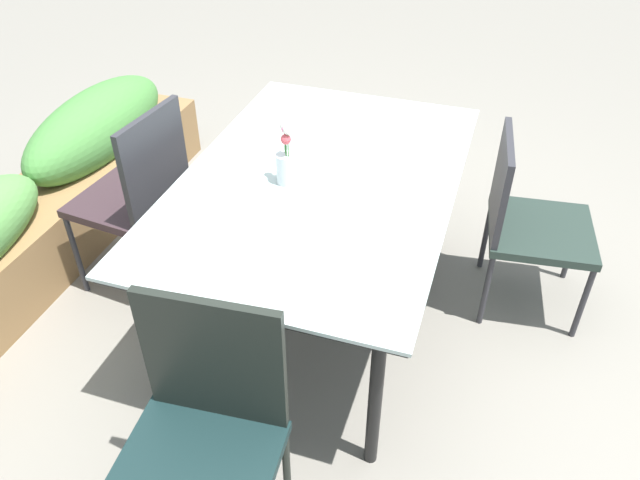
{
  "coord_description": "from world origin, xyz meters",
  "views": [
    {
      "loc": [
        -2.23,
        -0.72,
        2.19
      ],
      "look_at": [
        -0.07,
        -0.01,
        0.43
      ],
      "focal_mm": 34.96,
      "sensor_mm": 36.0,
      "label": 1
    }
  ],
  "objects_px": {
    "dining_table": "(320,188)",
    "planter_box": "(40,205)",
    "chair_far_side": "(139,191)",
    "chair_near_right": "(526,217)",
    "flower_vase": "(286,161)",
    "chair_end_left": "(201,433)"
  },
  "relations": [
    {
      "from": "dining_table",
      "to": "planter_box",
      "type": "distance_m",
      "value": 1.59
    },
    {
      "from": "chair_far_side",
      "to": "chair_near_right",
      "type": "bearing_deg",
      "value": -69.66
    },
    {
      "from": "chair_far_side",
      "to": "flower_vase",
      "type": "distance_m",
      "value": 0.82
    },
    {
      "from": "dining_table",
      "to": "chair_far_side",
      "type": "distance_m",
      "value": 0.9
    },
    {
      "from": "flower_vase",
      "to": "planter_box",
      "type": "relative_size",
      "value": 0.1
    },
    {
      "from": "chair_far_side",
      "to": "planter_box",
      "type": "height_order",
      "value": "chair_far_side"
    },
    {
      "from": "chair_near_right",
      "to": "chair_far_side",
      "type": "distance_m",
      "value": 1.83
    },
    {
      "from": "dining_table",
      "to": "chair_near_right",
      "type": "relative_size",
      "value": 1.95
    },
    {
      "from": "chair_far_side",
      "to": "flower_vase",
      "type": "height_order",
      "value": "flower_vase"
    },
    {
      "from": "chair_near_right",
      "to": "chair_far_side",
      "type": "bearing_deg",
      "value": -81.95
    },
    {
      "from": "chair_end_left",
      "to": "chair_near_right",
      "type": "bearing_deg",
      "value": -124.37
    },
    {
      "from": "chair_far_side",
      "to": "planter_box",
      "type": "xyz_separation_m",
      "value": [
        0.03,
        0.66,
        -0.24
      ]
    },
    {
      "from": "chair_near_right",
      "to": "chair_end_left",
      "type": "relative_size",
      "value": 0.92
    },
    {
      "from": "flower_vase",
      "to": "planter_box",
      "type": "height_order",
      "value": "flower_vase"
    },
    {
      "from": "dining_table",
      "to": "chair_near_right",
      "type": "distance_m",
      "value": 0.99
    },
    {
      "from": "chair_near_right",
      "to": "flower_vase",
      "type": "height_order",
      "value": "flower_vase"
    },
    {
      "from": "dining_table",
      "to": "chair_near_right",
      "type": "height_order",
      "value": "chair_near_right"
    },
    {
      "from": "chair_end_left",
      "to": "chair_far_side",
      "type": "bearing_deg",
      "value": -55.88
    },
    {
      "from": "chair_far_side",
      "to": "flower_vase",
      "type": "xyz_separation_m",
      "value": [
        -0.01,
        -0.76,
        0.31
      ]
    },
    {
      "from": "dining_table",
      "to": "planter_box",
      "type": "relative_size",
      "value": 0.65
    },
    {
      "from": "dining_table",
      "to": "flower_vase",
      "type": "distance_m",
      "value": 0.21
    },
    {
      "from": "chair_near_right",
      "to": "planter_box",
      "type": "relative_size",
      "value": 0.34
    }
  ]
}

